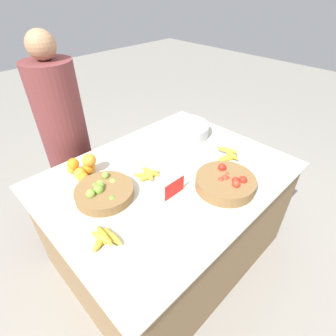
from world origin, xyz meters
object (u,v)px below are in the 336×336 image
Objects in this scene: metal_bowl at (185,129)px; vendor_person at (68,145)px; lime_bowl at (104,192)px; price_sign at (174,188)px; tomato_basket at (226,183)px.

vendor_person reaches higher than metal_bowl.
lime_bowl is at bearing -169.62° from metal_bowl.
price_sign reaches higher than lime_bowl.
vendor_person is at bearing 97.58° from price_sign.
price_sign is at bearing 147.46° from tomato_basket.
price_sign is (0.29, -0.28, 0.02)m from lime_bowl.
tomato_basket is (0.55, -0.44, 0.01)m from lime_bowl.
vendor_person reaches higher than price_sign.
metal_bowl is 0.71m from price_sign.
price_sign is 0.10× the size of vendor_person.
metal_bowl is at bearing 10.38° from lime_bowl.
lime_bowl is at bearing 136.64° from price_sign.
lime_bowl is 0.94× the size of tomato_basket.
price_sign reaches higher than metal_bowl.
tomato_basket reaches higher than price_sign.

